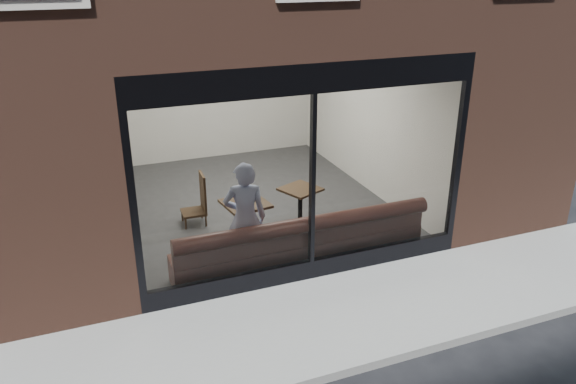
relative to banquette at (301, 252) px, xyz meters
name	(u,v)px	position (x,y,z in m)	size (l,w,h in m)	color
ground	(380,362)	(0.00, -2.45, -0.23)	(120.00, 120.00, 0.00)	black
sidewalk_near	(342,315)	(0.00, -1.45, -0.22)	(40.00, 2.00, 0.01)	gray
kerb_near	(382,360)	(0.00, -2.50, -0.17)	(40.00, 0.10, 0.12)	gray
host_building_pier_left	(32,106)	(-3.75, 5.55, 1.38)	(2.50, 12.00, 3.20)	brown
host_building_pier_right	(353,80)	(3.75, 5.55, 1.38)	(2.50, 12.00, 3.20)	brown
host_building_backfill	(182,69)	(0.00, 8.55, 1.38)	(5.00, 6.00, 3.20)	brown
cafe_floor	(250,203)	(0.00, 2.55, -0.21)	(6.00, 6.00, 0.00)	#2D2D30
cafe_ceiling	(245,36)	(0.00, 2.55, 2.97)	(6.00, 6.00, 0.00)	white
cafe_wall_back	(208,92)	(0.00, 5.54, 1.37)	(5.00, 5.00, 0.00)	silver
cafe_wall_left	(108,139)	(-2.49, 2.55, 1.37)	(6.00, 6.00, 0.00)	silver
cafe_wall_right	(367,112)	(2.49, 2.55, 1.37)	(6.00, 6.00, 0.00)	silver
storefront_kick	(311,269)	(0.00, -0.40, -0.08)	(5.00, 0.10, 0.30)	black
storefront_header	(314,78)	(0.00, -0.40, 2.77)	(5.00, 0.10, 0.40)	black
storefront_mullion	(312,182)	(0.00, -0.40, 1.32)	(0.06, 0.10, 2.50)	black
storefront_glass	(313,182)	(0.00, -0.43, 1.33)	(4.80, 4.80, 0.00)	white
banquette	(301,252)	(0.00, 0.00, 0.00)	(4.00, 0.55, 0.45)	#3E1A16
person	(245,218)	(-0.83, 0.18, 0.65)	(0.64, 0.42, 1.75)	#A1ACD5
cafe_table_left	(245,204)	(-0.57, 0.98, 0.52)	(0.69, 0.69, 0.04)	#332113
cafe_table_right	(300,189)	(0.50, 1.22, 0.52)	(0.60, 0.60, 0.04)	#332113
cafe_chair_left	(194,212)	(-1.22, 2.05, 0.01)	(0.42, 0.42, 0.04)	#332113
wall_poster	(109,132)	(-2.45, 2.74, 1.45)	(0.02, 0.61, 0.82)	white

